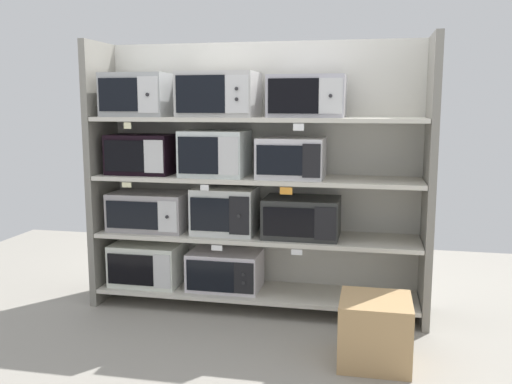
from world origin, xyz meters
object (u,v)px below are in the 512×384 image
object	(u,v)px
microwave_2	(150,211)
microwave_5	(142,154)
microwave_8	(140,95)
shipping_carton	(375,331)
microwave_10	(307,96)
microwave_7	(292,158)
microwave_3	(225,210)
microwave_0	(148,263)
microwave_1	(225,270)
microwave_4	(302,217)
microwave_6	(215,153)
microwave_9	(219,95)

from	to	relation	value
microwave_2	microwave_5	distance (m)	0.43
microwave_8	shipping_carton	world-z (taller)	microwave_8
microwave_8	microwave_10	xyz separation A→B (m)	(1.23, -0.00, -0.01)
microwave_5	shipping_carton	xyz separation A→B (m)	(1.72, -0.73, -0.93)
microwave_7	microwave_8	world-z (taller)	microwave_8
microwave_2	microwave_7	distance (m)	1.15
microwave_3	microwave_0	bearing A→B (deg)	-179.99
microwave_3	microwave_10	xyz separation A→B (m)	(0.59, -0.00, 0.82)
microwave_1	microwave_10	world-z (taller)	microwave_10
microwave_0	microwave_7	distance (m)	1.38
microwave_4	microwave_6	world-z (taller)	microwave_6
microwave_8	microwave_10	world-z (taller)	microwave_8
microwave_5	microwave_10	bearing A→B (deg)	-0.01
microwave_3	microwave_8	bearing A→B (deg)	-179.99
microwave_5	microwave_7	world-z (taller)	microwave_5
microwave_3	microwave_2	bearing A→B (deg)	-180.00
microwave_0	microwave_7	xyz separation A→B (m)	(1.10, 0.00, 0.83)
microwave_6	microwave_10	size ratio (longest dim) A/B	0.87
microwave_3	microwave_6	size ratio (longest dim) A/B	0.99
microwave_1	microwave_8	xyz separation A→B (m)	(-0.63, 0.00, 1.28)
shipping_carton	microwave_0	bearing A→B (deg)	156.81
shipping_carton	microwave_9	bearing A→B (deg)	147.10
microwave_6	microwave_10	xyz separation A→B (m)	(0.66, -0.00, 0.40)
microwave_3	microwave_5	size ratio (longest dim) A/B	0.95
microwave_5	microwave_9	bearing A→B (deg)	-0.02
microwave_6	microwave_7	bearing A→B (deg)	0.03
microwave_5	microwave_7	distance (m)	1.12
microwave_0	microwave_2	bearing A→B (deg)	0.10
microwave_1	microwave_7	bearing A→B (deg)	0.05
microwave_5	microwave_7	xyz separation A→B (m)	(1.12, 0.00, -0.01)
microwave_3	microwave_10	distance (m)	1.01
microwave_1	microwave_4	distance (m)	0.71
microwave_7	shipping_carton	size ratio (longest dim) A/B	1.13
microwave_8	microwave_9	distance (m)	0.60
microwave_6	microwave_2	bearing A→B (deg)	179.97
microwave_9	microwave_4	bearing A→B (deg)	0.04
microwave_9	microwave_6	bearing A→B (deg)	179.77
microwave_4	microwave_9	size ratio (longest dim) A/B	0.98
microwave_4	microwave_1	bearing A→B (deg)	-179.96
microwave_0	microwave_6	world-z (taller)	microwave_6
microwave_1	microwave_10	xyz separation A→B (m)	(0.59, 0.00, 1.27)
microwave_3	shipping_carton	size ratio (longest dim) A/B	1.11
microwave_10	microwave_7	bearing A→B (deg)	179.80
microwave_0	microwave_6	bearing A→B (deg)	-0.02
microwave_0	shipping_carton	bearing A→B (deg)	-23.19
microwave_6	shipping_carton	world-z (taller)	microwave_6
microwave_1	shipping_carton	xyz separation A→B (m)	(1.09, -0.73, -0.08)
microwave_2	microwave_6	size ratio (longest dim) A/B	1.26
microwave_0	microwave_3	size ratio (longest dim) A/B	1.15
microwave_0	microwave_1	size ratio (longest dim) A/B	0.99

